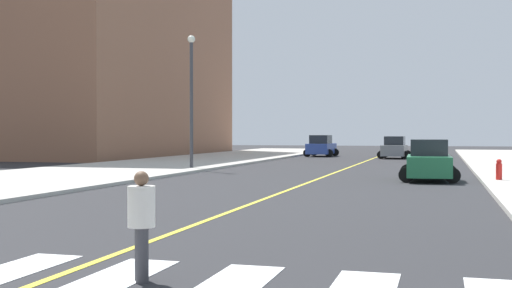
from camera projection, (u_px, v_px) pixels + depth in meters
sidewalk_kerb_west at (9, 182)px, 28.11m from camera, size 10.00×120.00×0.15m
crosswalk_paint at (38, 283)px, 9.42m from camera, size 13.50×4.00×0.01m
lane_divider_paint at (355, 165)px, 44.08m from camera, size 0.16×80.00×0.01m
low_rise_brick_west at (105, 40)px, 64.84m from camera, size 16.00×32.00×22.70m
car_blue_nearest at (321, 146)px, 60.90m from camera, size 2.87×4.48×1.97m
car_gray_second at (395, 148)px, 56.08m from camera, size 2.70×4.26×1.88m
car_green_third at (429, 161)px, 29.74m from camera, size 2.69×4.23×1.86m
pedestrian_crossing at (142, 221)px, 9.49m from camera, size 0.40×0.40×1.60m
fire_hydrant at (499, 170)px, 28.26m from camera, size 0.26×0.26×0.89m
street_lamp at (191, 90)px, 38.22m from camera, size 0.44×0.44×7.65m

